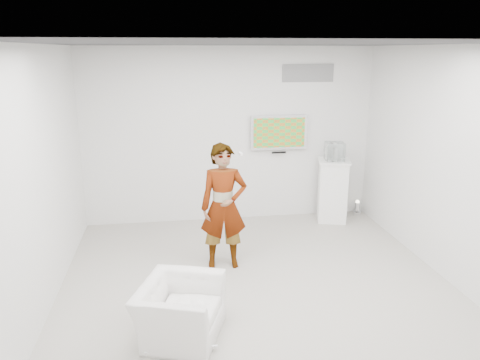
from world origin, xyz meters
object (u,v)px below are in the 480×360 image
(tv, at_px, (279,132))
(armchair, at_px, (180,310))
(person, at_px, (224,207))
(floor_uplight, at_px, (357,207))
(pedestal, at_px, (332,190))

(tv, relative_size, armchair, 1.10)
(tv, xyz_separation_m, person, (-1.20, -1.84, -0.68))
(tv, height_order, floor_uplight, tv)
(tv, distance_m, armchair, 4.11)
(tv, relative_size, pedestal, 0.91)
(tv, bearing_deg, person, -122.97)
(person, relative_size, floor_uplight, 6.85)
(armchair, bearing_deg, floor_uplight, -25.52)
(armchair, bearing_deg, pedestal, -22.05)
(person, xyz_separation_m, pedestal, (2.11, 1.52, -0.32))
(tv, distance_m, floor_uplight, 2.06)
(floor_uplight, bearing_deg, armchair, -135.12)
(tv, distance_m, person, 2.30)
(tv, bearing_deg, armchair, -118.37)
(tv, relative_size, person, 0.57)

